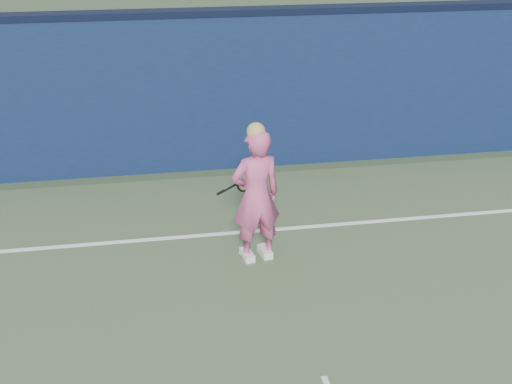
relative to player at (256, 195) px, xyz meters
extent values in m
cube|color=#0D1A3B|center=(0.25, 3.17, 0.39)|extent=(24.00, 0.40, 2.50)
cube|color=black|center=(0.25, 3.17, 1.69)|extent=(24.00, 0.42, 0.10)
imported|color=#D05084|center=(0.00, 0.00, -0.01)|extent=(0.69, 0.52, 1.71)
sphere|color=tan|center=(0.00, 0.00, 0.82)|extent=(0.22, 0.22, 0.22)
cube|color=white|center=(0.12, 0.02, -0.81)|extent=(0.17, 0.30, 0.10)
cube|color=white|center=(-0.12, -0.02, -0.81)|extent=(0.17, 0.30, 0.10)
torus|color=black|center=(-0.07, 0.46, 0.00)|extent=(0.26, 0.20, 0.28)
torus|color=gold|center=(-0.07, 0.46, 0.00)|extent=(0.21, 0.16, 0.23)
cylinder|color=beige|center=(-0.07, 0.46, 0.00)|extent=(0.20, 0.15, 0.23)
cylinder|color=black|center=(-0.27, 0.40, -0.06)|extent=(0.24, 0.13, 0.09)
cylinder|color=black|center=(-0.39, 0.37, -0.10)|extent=(0.12, 0.08, 0.06)
cube|color=white|center=(0.25, 0.67, -0.85)|extent=(11.00, 0.08, 0.01)
camera|label=1|loc=(-1.19, -6.96, 3.26)|focal=45.00mm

